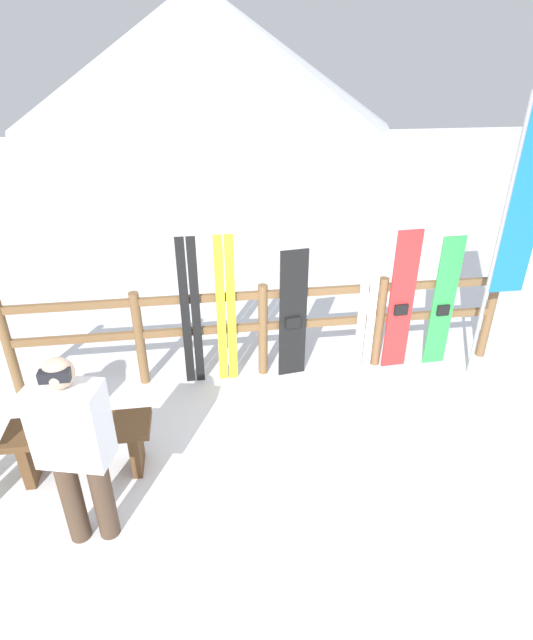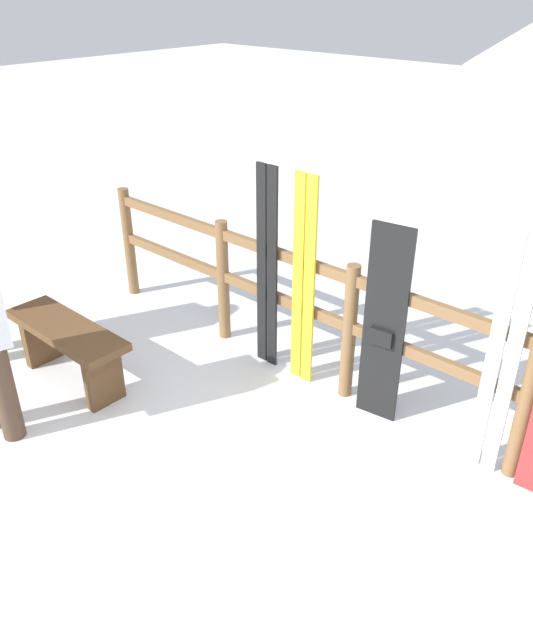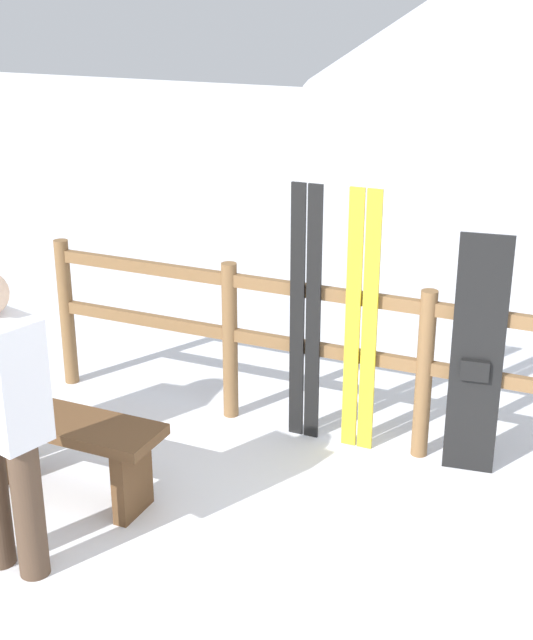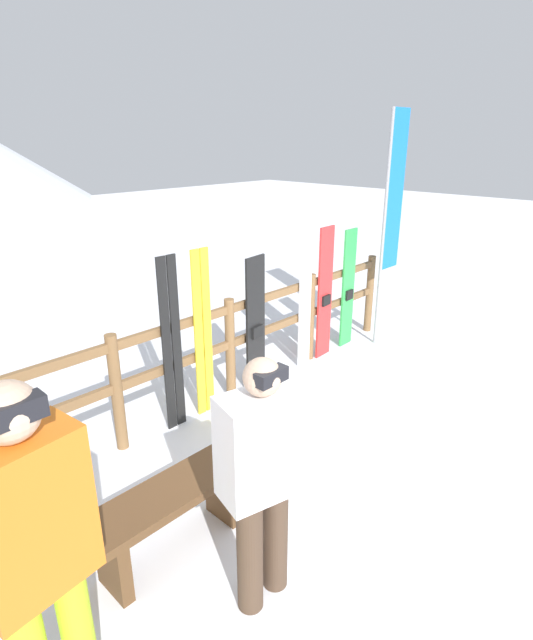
{
  "view_description": "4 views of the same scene",
  "coord_description": "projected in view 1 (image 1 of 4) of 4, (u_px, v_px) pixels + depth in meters",
  "views": [
    {
      "loc": [
        -0.6,
        -2.94,
        3.15
      ],
      "look_at": [
        -0.07,
        0.88,
        1.06
      ],
      "focal_mm": 28.0,
      "sensor_mm": 36.0,
      "label": 1
    },
    {
      "loc": [
        2.14,
        -1.64,
        2.79
      ],
      "look_at": [
        -0.16,
        0.91,
        0.87
      ],
      "focal_mm": 35.0,
      "sensor_mm": 36.0,
      "label": 2
    },
    {
      "loc": [
        1.13,
        -3.15,
        2.72
      ],
      "look_at": [
        -0.68,
        0.86,
        1.04
      ],
      "focal_mm": 50.0,
      "sensor_mm": 36.0,
      "label": 3
    },
    {
      "loc": [
        -3.1,
        -1.85,
        2.56
      ],
      "look_at": [
        -0.18,
        0.94,
        1.06
      ],
      "focal_mm": 28.0,
      "sensor_mm": 36.0,
      "label": 4
    }
  ],
  "objects": [
    {
      "name": "mountain_backdrop",
      "position": [
        200.0,
        54.0,
        23.28
      ],
      "size": [
        18.0,
        18.0,
        6.0
      ],
      "color": "silver",
      "rests_on": "ground"
    },
    {
      "name": "fence",
      "position": [
        263.0,
        322.0,
        5.25
      ],
      "size": [
        5.24,
        0.1,
        1.06
      ],
      "color": "brown",
      "rests_on": "ground"
    },
    {
      "name": "snowboard_green",
      "position": [
        443.0,
        303.0,
        5.38
      ],
      "size": [
        0.25,
        0.06,
        1.5
      ],
      "color": "green",
      "rests_on": "ground"
    },
    {
      "name": "ski_pair_white",
      "position": [
        368.0,
        304.0,
        5.26
      ],
      "size": [
        0.19,
        0.02,
        1.59
      ],
      "color": "white",
      "rests_on": "ground"
    },
    {
      "name": "rental_flag",
      "position": [
        516.0,
        219.0,
        4.74
      ],
      "size": [
        0.4,
        0.04,
        2.86
      ],
      "color": "#99999E",
      "rests_on": "ground"
    },
    {
      "name": "ground_plane",
      "position": [
        289.0,
        482.0,
        4.14
      ],
      "size": [
        40.0,
        40.0,
        0.0
      ],
      "primitive_type": "plane",
      "color": "white"
    },
    {
      "name": "ski_pair_yellow",
      "position": [
        226.0,
        312.0,
        5.07
      ],
      "size": [
        0.19,
        0.02,
        1.63
      ],
      "color": "yellow",
      "rests_on": "ground"
    },
    {
      "name": "person_white",
      "position": [
        75.0,
        444.0,
        3.28
      ],
      "size": [
        0.51,
        0.36,
        1.54
      ],
      "color": "#4C3828",
      "rests_on": "ground"
    },
    {
      "name": "snowboard_black_stripe",
      "position": [
        293.0,
        316.0,
        5.2
      ],
      "size": [
        0.29,
        0.08,
        1.44
      ],
      "color": "black",
      "rests_on": "ground"
    },
    {
      "name": "ski_pair_black",
      "position": [
        191.0,
        314.0,
        5.03
      ],
      "size": [
        0.2,
        0.02,
        1.63
      ],
      "color": "black",
      "rests_on": "ground"
    },
    {
      "name": "snowboard_red",
      "position": [
        401.0,
        302.0,
        5.3
      ],
      "size": [
        0.27,
        0.07,
        1.59
      ],
      "color": "red",
      "rests_on": "ground"
    },
    {
      "name": "bench",
      "position": [
        81.0,
        440.0,
        4.07
      ],
      "size": [
        1.14,
        0.36,
        0.49
      ],
      "color": "brown",
      "rests_on": "ground"
    }
  ]
}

